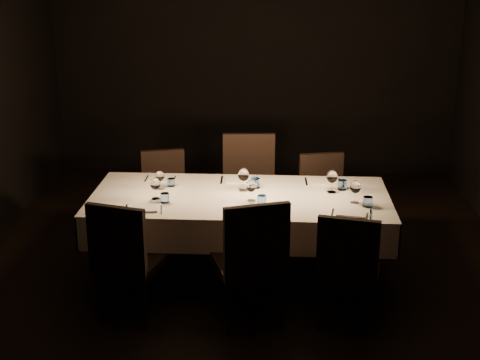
# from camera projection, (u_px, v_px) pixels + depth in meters

# --- Properties ---
(room) EXTENTS (5.01, 6.01, 3.01)m
(room) POSITION_uv_depth(u_px,v_px,m) (240.00, 110.00, 5.41)
(room) COLOR black
(room) RESTS_ON ground
(dining_table) EXTENTS (2.52, 1.12, 0.76)m
(dining_table) POSITION_uv_depth(u_px,v_px,m) (240.00, 204.00, 5.67)
(dining_table) COLOR black
(dining_table) RESTS_ON ground
(chair_near_left) EXTENTS (0.57, 0.57, 0.97)m
(chair_near_left) POSITION_uv_depth(u_px,v_px,m) (125.00, 255.00, 5.06)
(chair_near_left) COLOR black
(chair_near_left) RESTS_ON ground
(place_setting_near_left) EXTENTS (0.34, 0.40, 0.18)m
(place_setting_near_left) POSITION_uv_depth(u_px,v_px,m) (154.00, 195.00, 5.45)
(place_setting_near_left) COLOR silver
(place_setting_near_left) RESTS_ON dining_table
(chair_near_center) EXTENTS (0.62, 0.62, 1.02)m
(chair_near_center) POSITION_uv_depth(u_px,v_px,m) (252.00, 257.00, 4.97)
(chair_near_center) COLOR black
(chair_near_center) RESTS_ON ground
(place_setting_near_center) EXTENTS (0.33, 0.40, 0.18)m
(place_setting_near_center) POSITION_uv_depth(u_px,v_px,m) (251.00, 197.00, 5.41)
(place_setting_near_center) COLOR silver
(place_setting_near_center) RESTS_ON dining_table
(chair_near_right) EXTENTS (0.53, 0.53, 0.93)m
(chair_near_right) POSITION_uv_depth(u_px,v_px,m) (348.00, 265.00, 4.94)
(chair_near_right) COLOR black
(chair_near_right) RESTS_ON ground
(place_setting_near_right) EXTENTS (0.36, 0.41, 0.19)m
(place_setting_near_right) POSITION_uv_depth(u_px,v_px,m) (357.00, 198.00, 5.36)
(place_setting_near_right) COLOR silver
(place_setting_near_right) RESTS_ON dining_table
(chair_far_left) EXTENTS (0.52, 0.52, 0.88)m
(chair_far_left) POSITION_uv_depth(u_px,v_px,m) (165.00, 191.00, 6.55)
(chair_far_left) COLOR black
(chair_far_left) RESTS_ON ground
(place_setting_far_left) EXTENTS (0.29, 0.39, 0.16)m
(place_setting_far_left) POSITION_uv_depth(u_px,v_px,m) (163.00, 179.00, 5.87)
(place_setting_far_left) COLOR silver
(place_setting_far_left) RESTS_ON dining_table
(chair_far_center) EXTENTS (0.54, 0.54, 1.06)m
(chair_far_center) POSITION_uv_depth(u_px,v_px,m) (249.00, 185.00, 6.46)
(chair_far_center) COLOR black
(chair_far_center) RESTS_ON ground
(place_setting_far_center) EXTENTS (0.36, 0.42, 0.20)m
(place_setting_far_center) POSITION_uv_depth(u_px,v_px,m) (245.00, 179.00, 5.82)
(place_setting_far_center) COLOR silver
(place_setting_far_center) RESTS_ON dining_table
(chair_far_right) EXTENTS (0.51, 0.51, 0.89)m
(chair_far_right) POSITION_uv_depth(u_px,v_px,m) (323.00, 196.00, 6.41)
(chair_far_right) COLOR black
(chair_far_right) RESTS_ON ground
(place_setting_far_right) EXTENTS (0.35, 0.42, 0.20)m
(place_setting_far_right) POSITION_uv_depth(u_px,v_px,m) (332.00, 180.00, 5.78)
(place_setting_far_right) COLOR silver
(place_setting_far_right) RESTS_ON dining_table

